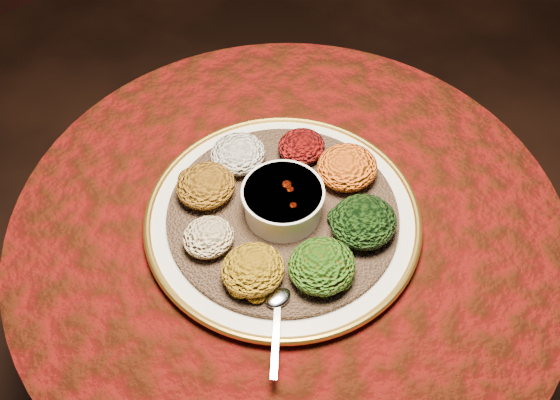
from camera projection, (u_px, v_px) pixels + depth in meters
table at (288, 275)px, 1.21m from camera, size 0.96×0.96×0.73m
platter at (283, 218)px, 1.06m from camera, size 0.47×0.47×0.02m
injera at (283, 214)px, 1.05m from camera, size 0.43×0.43×0.01m
stew_bowl at (283, 200)px, 1.02m from camera, size 0.14×0.14×0.06m
spoon at (278, 304)px, 0.93m from camera, size 0.11×0.11×0.01m
portion_ayib at (238, 154)px, 1.09m from camera, size 0.10×0.09×0.05m
portion_kitfo at (301, 146)px, 1.11m from camera, size 0.09×0.08×0.04m
portion_tikil at (347, 167)px, 1.07m from camera, size 0.11×0.10×0.05m
portion_gomen at (363, 222)px, 1.00m from camera, size 0.11×0.10×0.05m
portion_mixveg at (322, 266)px, 0.95m from camera, size 0.11×0.10×0.05m
portion_kik at (253, 270)px, 0.95m from camera, size 0.10×0.10×0.05m
portion_timatim at (208, 237)px, 0.99m from camera, size 0.08×0.08×0.04m
portion_shiro at (206, 186)px, 1.05m from camera, size 0.10×0.10×0.05m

